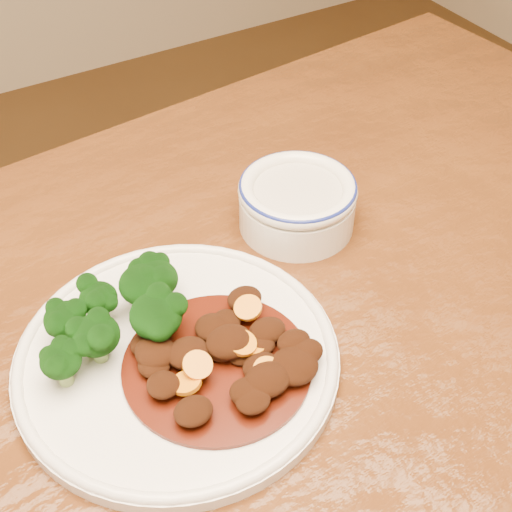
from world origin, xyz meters
TOP-DOWN VIEW (x-y plane):
  - dining_table at (0.00, 0.00)m, footprint 1.58×1.04m
  - dinner_plate at (-0.01, 0.05)m, footprint 0.30×0.30m
  - broccoli_florets at (-0.04, 0.10)m, footprint 0.15×0.09m
  - mince_stew at (0.03, 0.02)m, footprint 0.18×0.17m
  - dip_bowl at (0.20, 0.17)m, footprint 0.13×0.13m

SIDE VIEW (x-z plane):
  - dining_table at x=0.00m, z-range 0.30..1.05m
  - dinner_plate at x=-0.01m, z-range 0.75..0.77m
  - mince_stew at x=0.03m, z-range 0.76..0.79m
  - dip_bowl at x=0.20m, z-range 0.75..0.81m
  - broccoli_florets at x=-0.04m, z-range 0.77..0.82m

